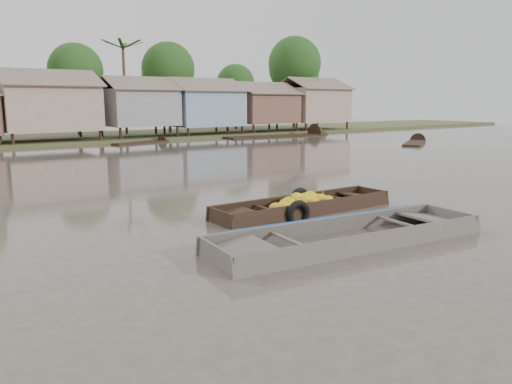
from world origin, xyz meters
TOP-DOWN VIEW (x-y plane):
  - ground at (0.00, 0.00)m, footprint 120.00×120.00m
  - riverbank at (3.03, 31.86)m, footprint 120.00×12.47m
  - banana_boat at (2.29, 1.21)m, footprint 5.74×1.56m
  - viewer_boat at (1.09, -1.73)m, footprint 6.86×2.51m
  - distant_boats at (8.58, 23.83)m, footprint 46.64×15.15m

SIDE VIEW (x-z plane):
  - distant_boats at x=8.58m, z-range -0.22..0.12m
  - ground at x=0.00m, z-range 0.00..0.00m
  - viewer_boat at x=1.09m, z-range -0.23..0.31m
  - banana_boat at x=2.29m, z-range -0.25..0.58m
  - riverbank at x=3.03m, z-range -2.04..8.18m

